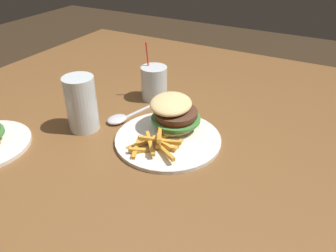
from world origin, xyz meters
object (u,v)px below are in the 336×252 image
object	(u,v)px
beer_glass	(82,106)
juice_glass	(154,84)
meal_plate_near	(171,124)
spoon	(119,119)

from	to	relation	value
beer_glass	juice_glass	world-z (taller)	juice_glass
juice_glass	meal_plate_near	bearing A→B (deg)	-138.02
juice_glass	spoon	world-z (taller)	juice_glass
juice_glass	spoon	xyz separation A→B (m)	(-0.17, 0.01, -0.04)
meal_plate_near	beer_glass	size ratio (longest dim) A/B	1.82
meal_plate_near	beer_glass	world-z (taller)	beer_glass
beer_glass	spoon	bearing A→B (deg)	-39.14
meal_plate_near	spoon	distance (m)	0.17
juice_glass	beer_glass	bearing A→B (deg)	163.18
beer_glass	juice_glass	bearing A→B (deg)	-16.82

